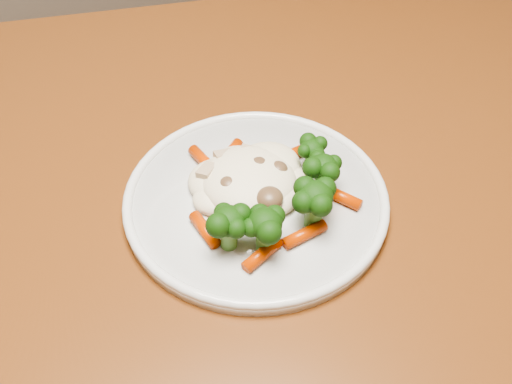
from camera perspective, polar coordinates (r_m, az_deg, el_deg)
dining_table at (r=0.71m, az=4.25°, el=-6.83°), size 1.51×1.24×0.75m
plate at (r=0.64m, az=0.00°, el=-0.86°), size 0.26×0.26×0.01m
meal at (r=0.62m, az=0.94°, el=0.31°), size 0.17×0.18×0.05m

